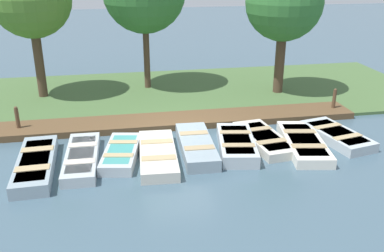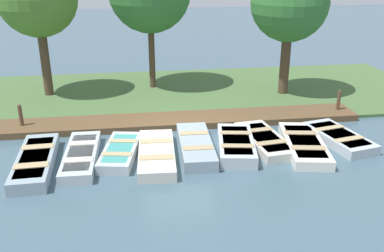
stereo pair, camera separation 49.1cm
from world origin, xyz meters
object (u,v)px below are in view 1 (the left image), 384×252
rowboat_0 (36,164)px  rowboat_4 (196,145)px  rowboat_7 (303,143)px  park_tree_center (284,3)px  mooring_post_far (334,101)px  rowboat_6 (264,139)px  rowboat_3 (158,154)px  rowboat_1 (82,157)px  rowboat_8 (337,136)px  mooring_post_near (18,120)px  rowboat_5 (237,144)px  rowboat_2 (121,153)px

rowboat_0 → rowboat_4: 4.97m
rowboat_7 → park_tree_center: (-5.75, 1.28, 3.90)m
rowboat_7 → mooring_post_far: (-2.93, 2.56, 0.35)m
rowboat_4 → rowboat_6: size_ratio=1.05×
rowboat_3 → rowboat_0: bearing=-86.0°
rowboat_1 → rowboat_3: 2.34m
rowboat_8 → mooring_post_near: size_ratio=2.77×
mooring_post_far → rowboat_4: bearing=-67.2°
rowboat_0 → rowboat_1: 1.34m
rowboat_0 → mooring_post_near: bearing=-163.5°
rowboat_3 → rowboat_4: 1.36m
rowboat_1 → park_tree_center: (-5.57, 8.47, 3.90)m
park_tree_center → rowboat_6: bearing=-25.3°
rowboat_0 → rowboat_5: size_ratio=1.18×
mooring_post_far → rowboat_7: bearing=-41.2°
rowboat_5 → rowboat_8: bearing=102.4°
rowboat_7 → rowboat_8: 1.44m
mooring_post_near → mooring_post_far: bearing=90.0°
rowboat_6 → mooring_post_far: (-2.37, 3.74, 0.37)m
rowboat_6 → rowboat_7: (0.56, 1.18, 0.01)m
rowboat_2 → rowboat_8: rowboat_8 is taller
rowboat_2 → mooring_post_near: (-2.64, -3.54, 0.36)m
rowboat_5 → mooring_post_near: bearing=-100.9°
rowboat_3 → rowboat_1: bearing=-91.7°
rowboat_0 → rowboat_3: bearing=88.7°
rowboat_5 → rowboat_0: bearing=-77.8°
rowboat_0 → rowboat_2: (-0.37, 2.52, -0.03)m
rowboat_3 → rowboat_6: 3.73m
rowboat_2 → park_tree_center: (-5.46, 7.27, 3.90)m
mooring_post_far → rowboat_8: bearing=-24.7°
rowboat_1 → rowboat_2: bearing=96.5°
mooring_post_near → mooring_post_far: 12.10m
rowboat_3 → park_tree_center: size_ratio=0.56×
rowboat_5 → rowboat_4: bearing=-87.0°
rowboat_5 → rowboat_6: 1.13m
rowboat_1 → rowboat_6: (-0.38, 6.01, -0.01)m
rowboat_6 → rowboat_2: bearing=-94.0°
rowboat_0 → rowboat_8: bearing=90.3°
park_tree_center → rowboat_7: bearing=-12.5°
rowboat_3 → mooring_post_far: bearing=114.7°
rowboat_0 → rowboat_6: rowboat_0 is taller
rowboat_2 → rowboat_4: 2.43m
rowboat_1 → rowboat_7: 7.20m
rowboat_2 → rowboat_6: rowboat_2 is taller
mooring_post_far → park_tree_center: 4.71m
rowboat_6 → rowboat_1: bearing=-93.5°
rowboat_5 → rowboat_6: rowboat_5 is taller
rowboat_2 → mooring_post_far: mooring_post_far is taller
park_tree_center → rowboat_3: bearing=-46.8°
rowboat_6 → mooring_post_near: mooring_post_near is taller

